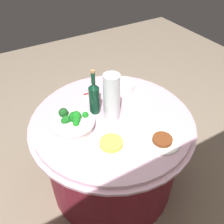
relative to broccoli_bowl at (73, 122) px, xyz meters
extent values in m
plane|color=gray|center=(-0.27, 0.04, -0.79)|extent=(6.00, 6.00, 0.00)
cylinder|color=maroon|center=(-0.27, 0.04, -0.44)|extent=(1.01, 1.01, 0.69)
cylinder|color=#E0B2C6|center=(-0.27, 0.04, -0.09)|extent=(1.16, 1.16, 0.02)
cylinder|color=#E0B2C6|center=(-0.27, 0.04, -0.06)|extent=(1.10, 1.10, 0.03)
cylinder|color=white|center=(0.00, 0.01, -0.02)|extent=(0.26, 0.26, 0.05)
cylinder|color=white|center=(0.00, 0.01, 0.01)|extent=(0.28, 0.28, 0.01)
sphere|color=#19571E|center=(0.03, -0.08, 0.02)|extent=(0.04, 0.04, 0.04)
sphere|color=#196A1E|center=(0.04, -0.02, 0.03)|extent=(0.06, 0.06, 0.06)
sphere|color=#19791E|center=(-0.02, -0.02, 0.03)|extent=(0.06, 0.06, 0.06)
sphere|color=#19801E|center=(0.00, 0.04, 0.02)|extent=(0.04, 0.04, 0.04)
sphere|color=#19691E|center=(0.00, 0.00, 0.02)|extent=(0.04, 0.04, 0.04)
sphere|color=#19511E|center=(0.03, -0.08, 0.04)|extent=(0.06, 0.06, 0.06)
sphere|color=#19691E|center=(-0.02, 0.01, 0.03)|extent=(0.06, 0.06, 0.06)
sphere|color=#19601E|center=(-0.02, 0.02, 0.03)|extent=(0.05, 0.05, 0.05)
sphere|color=#197A1E|center=(-0.02, 0.02, 0.03)|extent=(0.05, 0.05, 0.05)
sphere|color=#196D1E|center=(0.05, -0.02, 0.02)|extent=(0.05, 0.05, 0.05)
sphere|color=#197D1E|center=(-0.03, 0.00, 0.04)|extent=(0.07, 0.07, 0.07)
sphere|color=#19811E|center=(-0.09, 0.00, 0.03)|extent=(0.04, 0.04, 0.04)
cylinder|color=white|center=(-0.51, -0.22, -0.04)|extent=(0.21, 0.21, 0.01)
cylinder|color=white|center=(-0.51, -0.22, -0.03)|extent=(0.21, 0.21, 0.01)
cylinder|color=white|center=(-0.51, -0.22, -0.02)|extent=(0.21, 0.21, 0.01)
cylinder|color=white|center=(-0.51, -0.22, -0.01)|extent=(0.21, 0.21, 0.01)
cylinder|color=white|center=(-0.51, -0.22, 0.00)|extent=(0.21, 0.21, 0.01)
cylinder|color=#0C3721|center=(-0.20, -0.08, 0.05)|extent=(0.07, 0.07, 0.20)
cone|color=#0C3721|center=(-0.20, -0.08, 0.17)|extent=(0.07, 0.07, 0.04)
cylinder|color=#0C3721|center=(-0.20, -0.08, 0.23)|extent=(0.03, 0.03, 0.08)
cylinder|color=#B2844C|center=(-0.20, -0.08, 0.28)|extent=(0.03, 0.03, 0.02)
cylinder|color=silver|center=(-0.27, 0.04, 0.12)|extent=(0.11, 0.11, 0.34)
sphere|color=#E5B26B|center=(-0.25, 0.04, -0.01)|extent=(0.06, 0.06, 0.06)
sphere|color=#E5B26B|center=(-0.28, 0.06, -0.01)|extent=(0.06, 0.06, 0.06)
sphere|color=#E5B26B|center=(-0.28, 0.02, -0.01)|extent=(0.06, 0.06, 0.06)
sphere|color=#72C64C|center=(-0.25, 0.05, 0.05)|extent=(0.06, 0.06, 0.06)
sphere|color=#72C64C|center=(-0.29, 0.05, 0.05)|extent=(0.06, 0.06, 0.06)
sphere|color=#72C64C|center=(-0.27, 0.02, 0.05)|extent=(0.06, 0.06, 0.06)
sphere|color=red|center=(-0.26, 0.06, 0.10)|extent=(0.06, 0.06, 0.06)
sphere|color=red|center=(-0.29, 0.03, 0.10)|extent=(0.06, 0.06, 0.06)
sphere|color=red|center=(-0.25, 0.02, 0.10)|extent=(0.06, 0.06, 0.06)
sphere|color=#E5B26B|center=(-0.27, 0.06, 0.15)|extent=(0.06, 0.06, 0.06)
sphere|color=#E5B26B|center=(-0.28, 0.02, 0.15)|extent=(0.06, 0.06, 0.06)
sphere|color=#E5B26B|center=(-0.25, 0.03, 0.15)|extent=(0.06, 0.06, 0.06)
sphere|color=#72C64C|center=(-0.28, 0.05, 0.21)|extent=(0.06, 0.06, 0.06)
sphere|color=#72C64C|center=(-0.27, 0.02, 0.21)|extent=(0.06, 0.06, 0.06)
sphere|color=#72C64C|center=(-0.25, 0.04, 0.21)|extent=(0.06, 0.06, 0.06)
cylinder|color=silver|center=(-0.47, 0.16, -0.04)|extent=(0.06, 0.15, 0.01)
cylinder|color=silver|center=(-0.43, 0.15, -0.04)|extent=(0.06, 0.15, 0.01)
sphere|color=silver|center=(-0.47, 0.08, -0.04)|extent=(0.01, 0.01, 0.01)
cylinder|color=white|center=(-0.13, 0.27, -0.04)|extent=(0.22, 0.22, 0.01)
cylinder|color=#F2D14C|center=(-0.13, 0.27, -0.02)|extent=(0.14, 0.14, 0.03)
cylinder|color=white|center=(-0.42, 0.40, -0.04)|extent=(0.22, 0.22, 0.01)
cylinder|color=brown|center=(-0.42, 0.40, -0.02)|extent=(0.12, 0.12, 0.02)
cube|color=white|center=(-0.22, -0.24, -0.02)|extent=(0.05, 0.02, 0.05)
cube|color=maroon|center=(-0.22, -0.24, 0.00)|extent=(0.05, 0.02, 0.01)
camera|label=1|loc=(0.38, 1.15, 1.09)|focal=39.63mm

